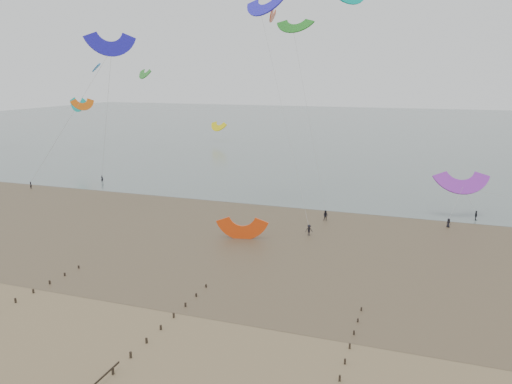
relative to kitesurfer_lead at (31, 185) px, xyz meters
The scene contains 6 objects.
ground 71.37m from the kitesurfer_lead, 40.89° to the right, with size 500.00×500.00×0.00m, color brown.
sea_and_shore 51.37m from the kitesurfer_lead, 13.87° to the right, with size 500.00×665.00×0.03m.
kitesurfer_lead is the anchor object (origin of this frame).
kitesurfers 78.06m from the kitesurfer_lead, ahead, with size 96.16×25.00×1.80m.
grounded_kite 58.08m from the kitesurfer_lead, 16.68° to the right, with size 6.56×3.44×5.00m, color #EF430F, non-canonical shape.
kites_airborne 67.43m from the kitesurfer_lead, 38.68° to the left, with size 248.44×104.87×43.30m.
Camera 1 is at (27.39, -37.36, 24.36)m, focal length 35.00 mm.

